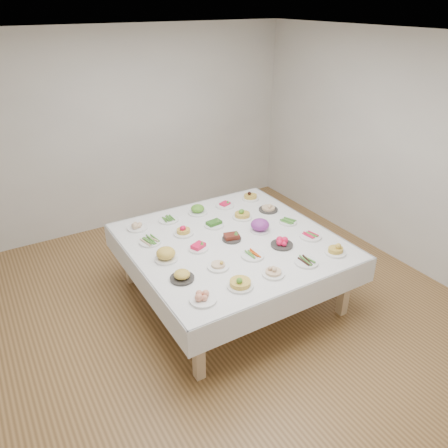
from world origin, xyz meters
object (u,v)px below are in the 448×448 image
dish_0 (203,297)px  dish_12 (232,236)px  display_table (231,245)px  dish_24 (250,195)px

dish_0 → dish_12: (0.78, 0.78, -0.00)m
display_table → dish_0: (-0.77, -0.78, 0.11)m
display_table → dish_12: dish_12 is taller
display_table → dish_12: bearing=3.9°
display_table → dish_12: 0.11m
dish_0 → dish_12: bearing=45.2°
display_table → dish_0: bearing=-134.6°
dish_0 → dish_24: dish_24 is taller
display_table → dish_0: 1.10m
dish_0 → dish_12: 1.10m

